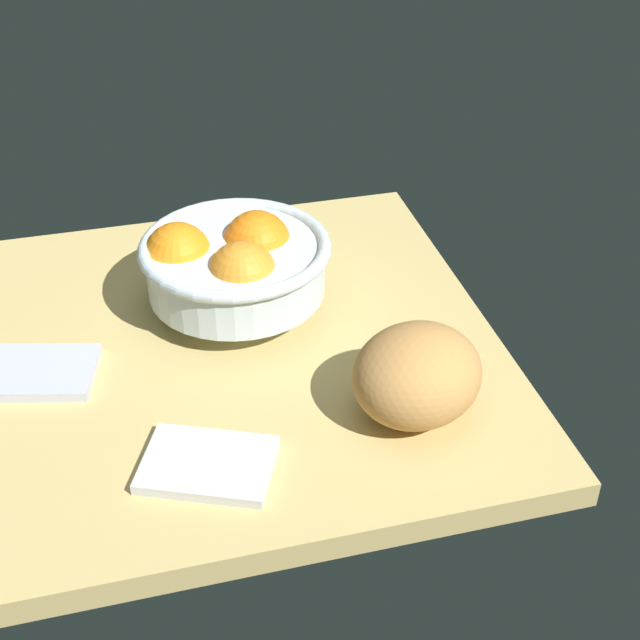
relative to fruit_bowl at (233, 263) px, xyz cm
name	(u,v)px	position (x,y,z in cm)	size (l,w,h in cm)	color
ground_plane	(223,355)	(2.94, 7.21, -8.03)	(64.34, 63.51, 3.00)	tan
fruit_bowl	(233,263)	(0.00, 0.00, 0.00)	(23.17, 23.17, 11.75)	silver
bread_loaf	(417,375)	(-15.12, 23.92, -1.63)	(14.68, 13.14, 9.81)	#C08848
napkin_folded	(208,465)	(7.76, 27.18, -5.95)	(12.93, 9.29, 1.17)	silver
napkin_spare	(40,372)	(23.76, 7.84, -5.93)	(12.30, 9.21, 1.20)	#B6BACB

